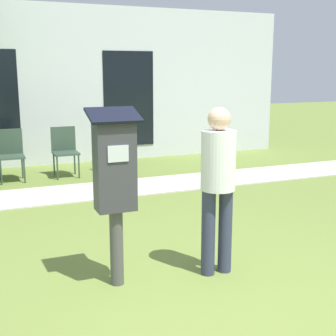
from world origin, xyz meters
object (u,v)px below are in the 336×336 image
(parking_meter, at_px, (115,175))
(person_standing, at_px, (218,178))
(outdoor_chair_left, at_px, (10,151))
(outdoor_chair_right, at_px, (116,145))
(outdoor_chair_middle, at_px, (65,147))

(parking_meter, height_order, person_standing, parking_meter)
(outdoor_chair_left, bearing_deg, outdoor_chair_right, -21.43)
(person_standing, height_order, outdoor_chair_left, person_standing)
(outdoor_chair_left, distance_m, outdoor_chair_middle, 0.94)
(parking_meter, xyz_separation_m, outdoor_chair_right, (1.31, 4.54, -0.49))
(parking_meter, bearing_deg, outdoor_chair_left, 97.00)
(parking_meter, height_order, outdoor_chair_middle, parking_meter)
(outdoor_chair_right, bearing_deg, outdoor_chair_middle, -169.96)
(outdoor_chair_middle, relative_size, outdoor_chair_right, 1.00)
(person_standing, relative_size, outdoor_chair_middle, 1.76)
(parking_meter, relative_size, outdoor_chair_left, 1.77)
(outdoor_chair_left, bearing_deg, person_standing, -90.79)
(parking_meter, distance_m, outdoor_chair_left, 4.70)
(parking_meter, xyz_separation_m, outdoor_chair_middle, (0.37, 4.64, -0.49))
(outdoor_chair_middle, distance_m, outdoor_chair_right, 0.94)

